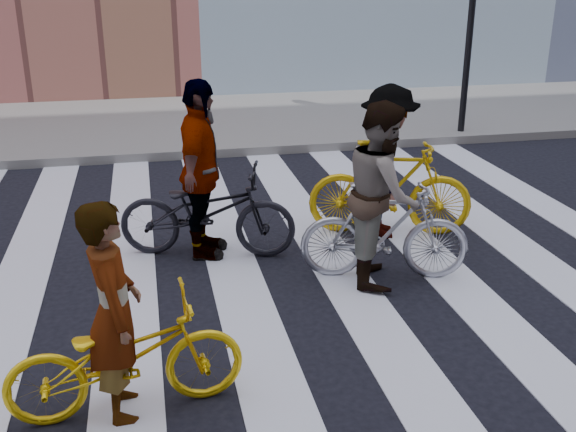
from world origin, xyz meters
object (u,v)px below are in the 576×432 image
object	(u,v)px
bike_yellow_left	(126,357)
rider_mid	(382,193)
rider_right	(388,162)
bike_dark_rear	(207,212)
bike_yellow_right	(390,188)
traffic_signal	(474,13)
bike_silver_mid	(385,231)
rider_left	(114,312)
rider_rear	(201,171)

from	to	relation	value
bike_yellow_left	rider_mid	distance (m)	3.10
rider_mid	rider_right	world-z (taller)	rider_mid
bike_dark_rear	bike_yellow_right	bearing A→B (deg)	-70.21
traffic_signal	bike_silver_mid	xyz separation A→B (m)	(-3.45, -5.29, -1.76)
bike_yellow_left	bike_silver_mid	world-z (taller)	bike_silver_mid
bike_dark_rear	traffic_signal	bearing A→B (deg)	-34.87
rider_left	rider_right	xyz separation A→B (m)	(3.05, 2.88, 0.09)
bike_yellow_left	rider_left	size ratio (longest dim) A/B	1.04
rider_mid	bike_yellow_right	bearing A→B (deg)	-9.97
bike_yellow_left	bike_yellow_right	world-z (taller)	bike_yellow_right
rider_left	rider_right	world-z (taller)	rider_right
rider_left	rider_rear	xyz separation A→B (m)	(0.85, 2.71, 0.17)
rider_mid	rider_right	bearing A→B (deg)	-7.88
bike_dark_rear	rider_mid	bearing A→B (deg)	-104.96
rider_left	rider_right	bearing A→B (deg)	-51.44
bike_yellow_left	bike_dark_rear	distance (m)	2.84
traffic_signal	rider_rear	bearing A→B (deg)	-140.38
bike_yellow_left	rider_right	size ratio (longest dim) A/B	0.94
rider_right	rider_left	bearing A→B (deg)	149.84
bike_yellow_left	bike_silver_mid	distance (m)	3.10
rider_right	rider_rear	xyz separation A→B (m)	(-2.20, -0.18, 0.08)
bike_silver_mid	bike_dark_rear	world-z (taller)	bike_silver_mid
rider_left	rider_rear	world-z (taller)	rider_rear
rider_mid	bike_silver_mid	bearing A→B (deg)	-75.23
rider_left	rider_mid	xyz separation A→B (m)	(2.57, 1.73, 0.11)
traffic_signal	rider_mid	world-z (taller)	traffic_signal
bike_yellow_right	rider_right	distance (m)	0.33
bike_dark_rear	bike_yellow_left	bearing A→B (deg)	177.74
rider_mid	rider_left	bearing A→B (deg)	138.73
traffic_signal	bike_dark_rear	xyz separation A→B (m)	(-5.17, -4.32, -1.77)
bike_yellow_left	rider_rear	size ratio (longest dim) A/B	0.86
bike_yellow_left	rider_rear	xyz separation A→B (m)	(0.80, 2.71, 0.54)
bike_silver_mid	rider_mid	distance (m)	0.42
rider_mid	traffic_signal	bearing A→B (deg)	-18.71
bike_silver_mid	rider_rear	world-z (taller)	rider_rear
bike_silver_mid	rider_left	distance (m)	3.16
traffic_signal	rider_mid	bearing A→B (deg)	-123.47
rider_left	rider_rear	distance (m)	2.84
bike_yellow_right	rider_rear	distance (m)	2.29
bike_yellow_left	rider_mid	bearing A→B (deg)	-60.30
bike_dark_rear	rider_right	size ratio (longest dim) A/B	1.08
bike_yellow_right	rider_mid	bearing A→B (deg)	171.75
bike_yellow_right	rider_mid	distance (m)	1.31
traffic_signal	rider_left	xyz separation A→B (m)	(-6.07, -7.03, -1.46)
bike_dark_rear	rider_mid	distance (m)	1.98
bike_yellow_right	rider_mid	size ratio (longest dim) A/B	1.04
traffic_signal	rider_rear	world-z (taller)	traffic_signal
bike_yellow_right	bike_yellow_left	bearing A→B (deg)	149.84
bike_dark_rear	rider_mid	size ratio (longest dim) A/B	1.05
bike_silver_mid	rider_rear	xyz separation A→B (m)	(-1.77, 0.97, 0.47)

